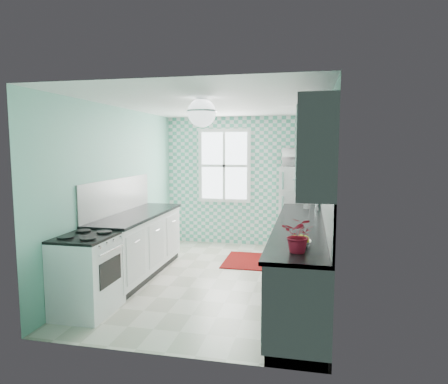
% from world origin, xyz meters
% --- Properties ---
extents(floor, '(3.00, 4.40, 0.02)m').
position_xyz_m(floor, '(0.00, 0.00, -0.01)').
color(floor, silver).
rests_on(floor, ground).
extents(ceiling, '(3.00, 4.40, 0.02)m').
position_xyz_m(ceiling, '(0.00, 0.00, 2.51)').
color(ceiling, white).
rests_on(ceiling, wall_back).
extents(wall_back, '(3.00, 0.02, 2.50)m').
position_xyz_m(wall_back, '(0.00, 2.21, 1.25)').
color(wall_back, '#7AC4AD').
rests_on(wall_back, floor).
extents(wall_front, '(3.00, 0.02, 2.50)m').
position_xyz_m(wall_front, '(0.00, -2.21, 1.25)').
color(wall_front, '#7AC4AD').
rests_on(wall_front, floor).
extents(wall_left, '(0.02, 4.40, 2.50)m').
position_xyz_m(wall_left, '(-1.51, 0.00, 1.25)').
color(wall_left, '#7AC4AD').
rests_on(wall_left, floor).
extents(wall_right, '(0.02, 4.40, 2.50)m').
position_xyz_m(wall_right, '(1.51, 0.00, 1.25)').
color(wall_right, '#7AC4AD').
rests_on(wall_right, floor).
extents(accent_wall, '(3.00, 0.01, 2.50)m').
position_xyz_m(accent_wall, '(0.00, 2.19, 1.25)').
color(accent_wall, '#52B596').
rests_on(accent_wall, wall_back).
extents(window, '(1.04, 0.05, 1.44)m').
position_xyz_m(window, '(-0.35, 2.16, 1.55)').
color(window, white).
rests_on(window, wall_back).
extents(backsplash_right, '(0.02, 3.60, 0.51)m').
position_xyz_m(backsplash_right, '(1.49, -0.40, 1.20)').
color(backsplash_right, white).
rests_on(backsplash_right, wall_right).
extents(backsplash_left, '(0.02, 2.15, 0.51)m').
position_xyz_m(backsplash_left, '(-1.49, -0.07, 1.20)').
color(backsplash_left, white).
rests_on(backsplash_left, wall_left).
extents(upper_cabinets_right, '(0.33, 3.20, 0.90)m').
position_xyz_m(upper_cabinets_right, '(1.33, -0.60, 1.90)').
color(upper_cabinets_right, white).
rests_on(upper_cabinets_right, wall_right).
extents(upper_cabinet_fridge, '(0.40, 0.74, 0.40)m').
position_xyz_m(upper_cabinet_fridge, '(1.30, 1.83, 2.25)').
color(upper_cabinet_fridge, white).
rests_on(upper_cabinet_fridge, wall_right).
extents(ceiling_light, '(0.34, 0.34, 0.35)m').
position_xyz_m(ceiling_light, '(0.00, -0.80, 2.32)').
color(ceiling_light, silver).
rests_on(ceiling_light, ceiling).
extents(base_cabinets_right, '(0.60, 3.60, 0.90)m').
position_xyz_m(base_cabinets_right, '(1.20, -0.40, 0.45)').
color(base_cabinets_right, white).
rests_on(base_cabinets_right, floor).
extents(countertop_right, '(0.63, 3.60, 0.04)m').
position_xyz_m(countertop_right, '(1.19, -0.40, 0.92)').
color(countertop_right, black).
rests_on(countertop_right, base_cabinets_right).
extents(base_cabinets_left, '(0.60, 2.15, 0.90)m').
position_xyz_m(base_cabinets_left, '(-1.20, -0.07, 0.45)').
color(base_cabinets_left, white).
rests_on(base_cabinets_left, floor).
extents(countertop_left, '(0.63, 2.15, 0.04)m').
position_xyz_m(countertop_left, '(-1.19, -0.07, 0.92)').
color(countertop_left, black).
rests_on(countertop_left, base_cabinets_left).
extents(fridge, '(0.68, 0.68, 1.57)m').
position_xyz_m(fridge, '(1.11, 1.80, 0.79)').
color(fridge, silver).
rests_on(fridge, floor).
extents(stove, '(0.59, 0.74, 0.89)m').
position_xyz_m(stove, '(-1.20, -1.46, 0.47)').
color(stove, silver).
rests_on(stove, floor).
extents(sink, '(0.56, 0.47, 0.53)m').
position_xyz_m(sink, '(1.20, 0.68, 0.93)').
color(sink, silver).
rests_on(sink, countertop_right).
extents(rug, '(0.72, 1.02, 0.02)m').
position_xyz_m(rug, '(0.28, 1.00, 0.01)').
color(rug, maroon).
rests_on(rug, floor).
extents(dish_towel, '(0.04, 0.23, 0.34)m').
position_xyz_m(dish_towel, '(0.89, 0.37, 0.48)').
color(dish_towel, '#579D96').
rests_on(dish_towel, base_cabinets_right).
extents(fruit_bowl, '(0.24, 0.24, 0.06)m').
position_xyz_m(fruit_bowl, '(1.20, -1.56, 0.97)').
color(fruit_bowl, white).
rests_on(fruit_bowl, countertop_right).
extents(potted_plant, '(0.36, 0.34, 0.33)m').
position_xyz_m(potted_plant, '(1.20, -1.83, 1.11)').
color(potted_plant, red).
rests_on(potted_plant, countertop_right).
extents(soap_bottle, '(0.10, 0.10, 0.18)m').
position_xyz_m(soap_bottle, '(1.25, 0.91, 1.03)').
color(soap_bottle, '#94B9C4').
rests_on(soap_bottle, countertop_right).
extents(microwave, '(0.60, 0.41, 0.33)m').
position_xyz_m(microwave, '(1.11, 1.80, 1.74)').
color(microwave, white).
rests_on(microwave, fridge).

